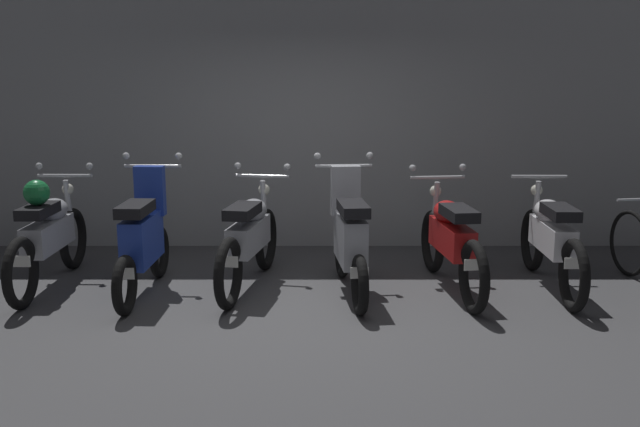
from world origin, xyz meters
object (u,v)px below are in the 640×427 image
motorbike_slot_1 (141,239)px  motorbike_slot_2 (248,237)px  motorbike_slot_3 (348,238)px  motorbike_slot_4 (449,240)px  motorbike_slot_5 (549,239)px  motorbike_slot_0 (46,234)px

motorbike_slot_1 → motorbike_slot_2: bearing=12.1°
motorbike_slot_3 → motorbike_slot_4: motorbike_slot_3 is taller
motorbike_slot_1 → motorbike_slot_3: size_ratio=1.00×
motorbike_slot_2 → motorbike_slot_5: bearing=-0.9°
motorbike_slot_0 → motorbike_slot_3: motorbike_slot_3 is taller
motorbike_slot_2 → motorbike_slot_0: bearing=179.8°
motorbike_slot_0 → motorbike_slot_2: size_ratio=1.01×
motorbike_slot_1 → motorbike_slot_5: size_ratio=0.86×
motorbike_slot_1 → motorbike_slot_4: motorbike_slot_1 is taller
motorbike_slot_1 → motorbike_slot_3: same height
motorbike_slot_0 → motorbike_slot_4: size_ratio=1.00×
motorbike_slot_2 → motorbike_slot_5: size_ratio=0.99×
motorbike_slot_0 → motorbike_slot_1: bearing=-12.5°
motorbike_slot_1 → motorbike_slot_4: size_ratio=0.86×
motorbike_slot_3 → motorbike_slot_4: (0.97, 0.10, -0.04)m
motorbike_slot_2 → motorbike_slot_4: (1.93, -0.09, 0.00)m
motorbike_slot_4 → motorbike_slot_2: bearing=177.2°
motorbike_slot_2 → motorbike_slot_4: same height
motorbike_slot_0 → motorbike_slot_4: bearing=-1.5°
motorbike_slot_4 → motorbike_slot_1: bearing=-177.7°
motorbike_slot_1 → motorbike_slot_5: bearing=2.4°
motorbike_slot_2 → motorbike_slot_4: bearing=-2.8°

